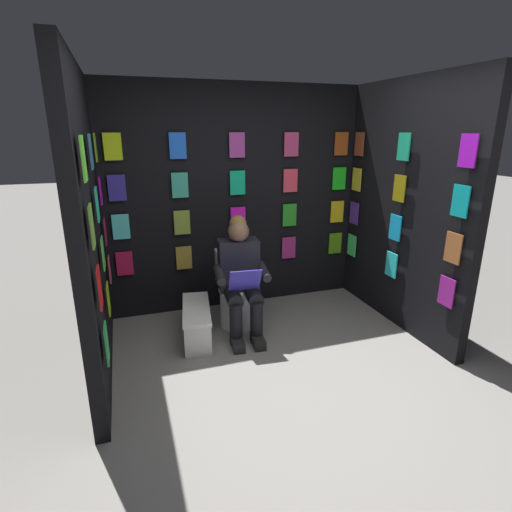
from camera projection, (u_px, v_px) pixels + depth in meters
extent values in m
plane|color=gray|center=(307.00, 398.00, 3.12)|extent=(30.00, 30.00, 0.00)
cube|color=black|center=(236.00, 200.00, 4.53)|extent=(2.97, 0.10, 2.48)
cube|color=#B01340|center=(125.00, 263.00, 4.26)|extent=(0.17, 0.01, 0.26)
cube|color=olive|center=(184.00, 258.00, 4.45)|extent=(0.17, 0.01, 0.26)
cube|color=#E42094|center=(239.00, 253.00, 4.64)|extent=(0.17, 0.01, 0.26)
cube|color=#AA2675|center=(289.00, 248.00, 4.82)|extent=(0.17, 0.01, 0.26)
cube|color=#579615|center=(335.00, 243.00, 5.01)|extent=(0.17, 0.01, 0.26)
cube|color=#4ADAD8|center=(121.00, 227.00, 4.14)|extent=(0.17, 0.01, 0.26)
cube|color=olive|center=(182.00, 223.00, 4.33)|extent=(0.17, 0.01, 0.26)
cube|color=#EB14D1|center=(238.00, 219.00, 4.52)|extent=(0.17, 0.01, 0.26)
cube|color=green|center=(290.00, 215.00, 4.70)|extent=(0.17, 0.01, 0.26)
cube|color=yellow|center=(337.00, 212.00, 4.89)|extent=(0.17, 0.01, 0.26)
cube|color=#302791|center=(117.00, 188.00, 4.02)|extent=(0.17, 0.01, 0.26)
cube|color=teal|center=(180.00, 185.00, 4.21)|extent=(0.17, 0.01, 0.26)
cube|color=#0DB77D|center=(238.00, 183.00, 4.39)|extent=(0.17, 0.01, 0.26)
cube|color=#E53E52|center=(290.00, 181.00, 4.58)|extent=(0.17, 0.01, 0.26)
cube|color=green|center=(339.00, 179.00, 4.77)|extent=(0.17, 0.01, 0.26)
cube|color=#BDE016|center=(113.00, 147.00, 3.90)|extent=(0.17, 0.01, 0.26)
cube|color=blue|center=(178.00, 146.00, 4.09)|extent=(0.17, 0.01, 0.26)
cube|color=#A33994|center=(237.00, 145.00, 4.27)|extent=(0.17, 0.01, 0.26)
cube|color=#B73A6F|center=(291.00, 144.00, 4.46)|extent=(0.17, 0.01, 0.26)
cube|color=#9A4418|center=(341.00, 144.00, 4.65)|extent=(0.17, 0.01, 0.26)
cube|color=black|center=(404.00, 208.00, 4.07)|extent=(0.10, 1.92, 2.48)
cube|color=#46E86E|center=(352.00, 245.00, 4.93)|extent=(0.01, 0.17, 0.26)
cube|color=#2BD5E3|center=(391.00, 265.00, 4.22)|extent=(0.01, 0.17, 0.26)
cube|color=#941F8F|center=(446.00, 292.00, 3.52)|extent=(0.01, 0.17, 0.26)
cube|color=#4C2998|center=(354.00, 213.00, 4.81)|extent=(0.01, 0.17, 0.26)
cube|color=#17A3E6|center=(395.00, 228.00, 4.10)|extent=(0.01, 0.17, 0.26)
cube|color=#9C5B2F|center=(453.00, 248.00, 3.40)|extent=(0.01, 0.17, 0.26)
cube|color=gold|center=(357.00, 180.00, 4.69)|extent=(0.01, 0.17, 0.26)
cube|color=olive|center=(399.00, 188.00, 3.98)|extent=(0.01, 0.17, 0.26)
cube|color=#0E99A2|center=(460.00, 201.00, 3.28)|extent=(0.01, 0.17, 0.26)
cube|color=brown|center=(359.00, 144.00, 4.57)|extent=(0.01, 0.17, 0.26)
cube|color=#1BA778|center=(404.00, 147.00, 3.86)|extent=(0.01, 0.17, 0.26)
cube|color=purple|center=(468.00, 151.00, 3.16)|extent=(0.01, 0.17, 0.26)
cube|color=black|center=(89.00, 230.00, 3.17)|extent=(0.10, 1.92, 2.48)
cube|color=green|center=(107.00, 343.00, 2.67)|extent=(0.01, 0.17, 0.26)
cube|color=#96D214|center=(108.00, 299.00, 3.38)|extent=(0.01, 0.17, 0.26)
cube|color=#DD4664|center=(110.00, 269.00, 4.08)|extent=(0.01, 0.17, 0.26)
cube|color=red|center=(100.00, 287.00, 2.55)|extent=(0.01, 0.17, 0.26)
cube|color=green|center=(103.00, 253.00, 3.26)|extent=(0.01, 0.17, 0.26)
cube|color=maroon|center=(105.00, 231.00, 3.96)|extent=(0.01, 0.17, 0.26)
cube|color=#6CA737|center=(92.00, 226.00, 2.43)|extent=(0.01, 0.17, 0.26)
cube|color=#29D0A4|center=(97.00, 204.00, 3.14)|extent=(0.01, 0.17, 0.26)
cube|color=#C20DD0|center=(101.00, 191.00, 3.84)|extent=(0.01, 0.17, 0.26)
cube|color=#68F23A|center=(83.00, 159.00, 2.31)|extent=(0.01, 0.17, 0.26)
cube|color=teal|center=(91.00, 152.00, 3.02)|extent=(0.01, 0.17, 0.26)
cube|color=#69B31F|center=(96.00, 147.00, 3.72)|extent=(0.01, 0.17, 0.26)
cylinder|color=white|center=(238.00, 307.00, 4.25)|extent=(0.38, 0.38, 0.40)
cylinder|color=white|center=(238.00, 289.00, 4.18)|extent=(0.41, 0.41, 0.02)
cube|color=white|center=(233.00, 265.00, 4.37)|extent=(0.40, 0.22, 0.36)
cylinder|color=white|center=(235.00, 268.00, 4.29)|extent=(0.39, 0.11, 0.39)
cube|color=black|center=(238.00, 265.00, 4.07)|extent=(0.42, 0.26, 0.52)
sphere|color=brown|center=(239.00, 231.00, 3.94)|extent=(0.21, 0.21, 0.21)
sphere|color=olive|center=(238.00, 224.00, 3.95)|extent=(0.17, 0.17, 0.17)
cylinder|color=black|center=(252.00, 294.00, 3.98)|extent=(0.19, 0.41, 0.15)
cylinder|color=black|center=(232.00, 295.00, 3.94)|extent=(0.19, 0.41, 0.15)
cylinder|color=black|center=(256.00, 322.00, 3.88)|extent=(0.12, 0.12, 0.42)
cylinder|color=black|center=(236.00, 325.00, 3.84)|extent=(0.12, 0.12, 0.42)
cube|color=black|center=(258.00, 341.00, 3.88)|extent=(0.13, 0.27, 0.09)
cube|color=black|center=(237.00, 343.00, 3.84)|extent=(0.13, 0.27, 0.09)
cylinder|color=black|center=(264.00, 271.00, 3.96)|extent=(0.11, 0.32, 0.13)
cylinder|color=black|center=(219.00, 275.00, 3.87)|extent=(0.11, 0.32, 0.13)
cube|color=#4138D0|center=(245.00, 280.00, 3.77)|extent=(0.31, 0.16, 0.23)
cube|color=white|center=(197.00, 324.00, 3.99)|extent=(0.36, 0.78, 0.30)
cube|color=white|center=(196.00, 309.00, 3.94)|extent=(0.38, 0.81, 0.03)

